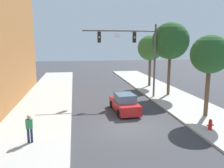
{
  "coord_description": "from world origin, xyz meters",
  "views": [
    {
      "loc": [
        -3.67,
        -14.62,
        5.78
      ],
      "look_at": [
        -0.23,
        5.88,
        2.0
      ],
      "focal_mm": 36.34,
      "sensor_mm": 36.0,
      "label": 1
    }
  ],
  "objects_px": {
    "street_tree_nearest": "(210,55)",
    "street_tree_second": "(170,41)",
    "street_tree_third": "(150,48)",
    "fire_hydrant": "(210,124)",
    "traffic_signal_mast": "(135,47)",
    "pedestrian_sidewalk_left_walker": "(29,127)",
    "car_lead_red": "(124,104)"
  },
  "relations": [
    {
      "from": "pedestrian_sidewalk_left_walker",
      "to": "street_tree_third",
      "type": "relative_size",
      "value": 0.25
    },
    {
      "from": "pedestrian_sidewalk_left_walker",
      "to": "street_tree_nearest",
      "type": "bearing_deg",
      "value": 12.73
    },
    {
      "from": "traffic_signal_mast",
      "to": "street_tree_nearest",
      "type": "xyz_separation_m",
      "value": [
        3.98,
        -6.82,
        -0.49
      ]
    },
    {
      "from": "car_lead_red",
      "to": "fire_hydrant",
      "type": "distance_m",
      "value": 6.99
    },
    {
      "from": "fire_hydrant",
      "to": "street_tree_nearest",
      "type": "distance_m",
      "value": 5.39
    },
    {
      "from": "car_lead_red",
      "to": "street_tree_second",
      "type": "relative_size",
      "value": 0.55
    },
    {
      "from": "car_lead_red",
      "to": "pedestrian_sidewalk_left_walker",
      "type": "bearing_deg",
      "value": -141.56
    },
    {
      "from": "pedestrian_sidewalk_left_walker",
      "to": "car_lead_red",
      "type": "bearing_deg",
      "value": 38.44
    },
    {
      "from": "street_tree_nearest",
      "to": "street_tree_second",
      "type": "distance_m",
      "value": 7.58
    },
    {
      "from": "street_tree_second",
      "to": "pedestrian_sidewalk_left_walker",
      "type": "bearing_deg",
      "value": -141.0
    },
    {
      "from": "traffic_signal_mast",
      "to": "street_tree_third",
      "type": "height_order",
      "value": "traffic_signal_mast"
    },
    {
      "from": "street_tree_nearest",
      "to": "street_tree_third",
      "type": "distance_m",
      "value": 12.88
    },
    {
      "from": "fire_hydrant",
      "to": "street_tree_second",
      "type": "relative_size",
      "value": 0.09
    },
    {
      "from": "traffic_signal_mast",
      "to": "street_tree_nearest",
      "type": "bearing_deg",
      "value": -59.73
    },
    {
      "from": "car_lead_red",
      "to": "street_tree_nearest",
      "type": "height_order",
      "value": "street_tree_nearest"
    },
    {
      "from": "car_lead_red",
      "to": "pedestrian_sidewalk_left_walker",
      "type": "distance_m",
      "value": 8.58
    },
    {
      "from": "street_tree_nearest",
      "to": "street_tree_third",
      "type": "xyz_separation_m",
      "value": [
        -0.24,
        12.88,
        0.23
      ]
    },
    {
      "from": "fire_hydrant",
      "to": "street_tree_nearest",
      "type": "xyz_separation_m",
      "value": [
        1.39,
        2.8,
        4.39
      ]
    },
    {
      "from": "street_tree_second",
      "to": "car_lead_red",
      "type": "bearing_deg",
      "value": -140.39
    },
    {
      "from": "pedestrian_sidewalk_left_walker",
      "to": "street_tree_third",
      "type": "xyz_separation_m",
      "value": [
        12.46,
        15.75,
        4.06
      ]
    },
    {
      "from": "fire_hydrant",
      "to": "street_tree_second",
      "type": "bearing_deg",
      "value": 81.72
    },
    {
      "from": "pedestrian_sidewalk_left_walker",
      "to": "fire_hydrant",
      "type": "bearing_deg",
      "value": 0.38
    },
    {
      "from": "street_tree_nearest",
      "to": "street_tree_third",
      "type": "height_order",
      "value": "street_tree_third"
    },
    {
      "from": "street_tree_second",
      "to": "street_tree_third",
      "type": "height_order",
      "value": "street_tree_second"
    },
    {
      "from": "fire_hydrant",
      "to": "street_tree_second",
      "type": "xyz_separation_m",
      "value": [
        1.5,
        10.3,
        5.46
      ]
    },
    {
      "from": "car_lead_red",
      "to": "pedestrian_sidewalk_left_walker",
      "type": "xyz_separation_m",
      "value": [
        -6.71,
        -5.33,
        0.34
      ]
    },
    {
      "from": "fire_hydrant",
      "to": "street_tree_third",
      "type": "relative_size",
      "value": 0.11
    },
    {
      "from": "car_lead_red",
      "to": "street_tree_third",
      "type": "distance_m",
      "value": 12.69
    },
    {
      "from": "traffic_signal_mast",
      "to": "fire_hydrant",
      "type": "xyz_separation_m",
      "value": [
        2.59,
        -9.62,
        -4.88
      ]
    },
    {
      "from": "traffic_signal_mast",
      "to": "fire_hydrant",
      "type": "bearing_deg",
      "value": -74.91
    },
    {
      "from": "traffic_signal_mast",
      "to": "car_lead_red",
      "type": "relative_size",
      "value": 1.74
    },
    {
      "from": "traffic_signal_mast",
      "to": "car_lead_red",
      "type": "height_order",
      "value": "traffic_signal_mast"
    }
  ]
}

